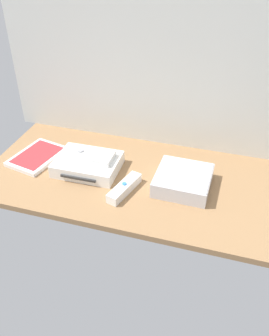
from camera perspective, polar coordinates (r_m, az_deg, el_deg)
name	(u,v)px	position (r cm, az deg, el deg)	size (l,w,h in cm)	color
ground_plane	(135,180)	(121.02, 0.00, -1.92)	(100.00, 48.00, 2.00)	#936D47
back_wall	(156,58)	(126.47, 3.37, 16.76)	(110.00, 1.20, 64.00)	silver
game_console	(88,164)	(123.87, -7.33, 0.57)	(21.25, 16.76, 4.40)	white
mini_computer	(183,180)	(116.13, 7.59, -1.88)	(17.34, 17.34, 5.30)	silver
game_case	(37,156)	(133.98, -14.93, 1.77)	(17.20, 21.38, 1.56)	white
remote_wand	(124,188)	(113.83, -1.58, -3.14)	(7.36, 15.23, 3.40)	white
remote_classic_pad	(92,156)	(122.31, -6.66, 1.94)	(14.40, 8.00, 2.40)	white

